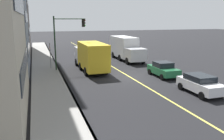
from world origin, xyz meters
TOP-DOWN VIEW (x-y plane):
  - ground at (0.00, 0.00)m, footprint 200.00×200.00m
  - sidewalk_slab at (0.00, 8.02)m, footprint 80.00×3.07m
  - curb_edge at (0.00, 6.57)m, footprint 80.00×0.16m
  - lane_stripe_center at (0.00, 0.00)m, footprint 80.00×0.16m
  - car_white at (-6.73, -3.19)m, footprint 4.03×1.94m
  - car_green at (-0.81, -3.34)m, footprint 3.88×1.95m
  - truck_white at (10.00, -3.46)m, footprint 8.42×2.55m
  - truck_yellow at (4.41, 3.03)m, footprint 8.43×2.50m
  - traffic_light_mast at (5.30, 5.60)m, footprint 0.28×3.60m
  - street_sign_post at (6.54, 7.39)m, footprint 0.60×0.08m

SIDE VIEW (x-z plane):
  - ground at x=0.00m, z-range 0.00..0.00m
  - lane_stripe_center at x=0.00m, z-range 0.00..0.01m
  - sidewalk_slab at x=0.00m, z-range 0.00..0.15m
  - curb_edge at x=0.00m, z-range 0.00..0.15m
  - car_green at x=-0.81m, z-range 0.00..1.52m
  - car_white at x=-6.73m, z-range 0.04..1.52m
  - truck_yellow at x=4.41m, z-range 0.09..3.34m
  - truck_white at x=10.00m, z-range 0.08..3.37m
  - street_sign_post at x=6.54m, z-range 0.27..3.38m
  - traffic_light_mast at x=5.30m, z-range 1.10..7.23m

